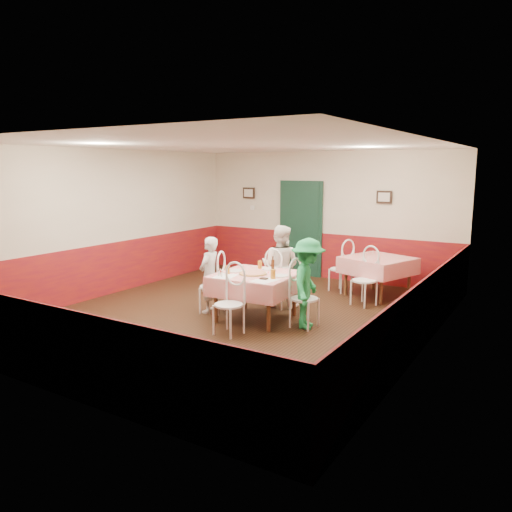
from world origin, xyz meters
The scene contains 39 objects.
floor centered at (0.00, 0.00, 0.00)m, with size 7.00×7.00×0.00m, color black.
ceiling centered at (0.00, 0.00, 2.80)m, with size 7.00×7.00×0.00m, color white.
back_wall centered at (0.00, 3.50, 1.40)m, with size 6.00×0.10×2.80m, color beige.
front_wall centered at (0.00, -3.50, 1.40)m, with size 6.00×0.10×2.80m, color beige.
left_wall centered at (-3.00, 0.00, 1.40)m, with size 0.10×7.00×2.80m, color beige.
right_wall centered at (3.00, 0.00, 1.40)m, with size 0.10×7.00×2.80m, color beige.
wainscot_back centered at (0.00, 3.48, 0.50)m, with size 6.00×0.03×1.00m, color maroon.
wainscot_front centered at (0.00, -3.48, 0.50)m, with size 6.00×0.03×1.00m, color maroon.
wainscot_left centered at (-2.98, 0.00, 0.50)m, with size 0.03×7.00×1.00m, color maroon.
wainscot_right centered at (2.98, 0.00, 0.50)m, with size 0.03×7.00×1.00m, color maroon.
door centered at (-0.60, 3.45, 1.05)m, with size 0.96×0.06×2.10m, color black.
picture_left centered at (-2.00, 3.45, 1.85)m, with size 0.32×0.03×0.26m, color black.
picture_right centered at (1.30, 3.45, 1.85)m, with size 0.32×0.03×0.26m, color black.
thermostat centered at (-1.90, 3.45, 1.50)m, with size 0.10×0.03×0.10m, color white.
main_table centered at (0.34, -0.02, 0.38)m, with size 1.22×1.22×0.77m, color red.
second_table centered at (1.54, 2.48, 0.38)m, with size 1.12×1.12×0.77m, color red.
chair_left centered at (-0.51, -0.06, 0.45)m, with size 0.42×0.42×0.90m, color white, non-canonical shape.
chair_right centered at (1.19, 0.03, 0.45)m, with size 0.42×0.42×0.90m, color white, non-canonical shape.
chair_far centered at (0.29, 0.83, 0.45)m, with size 0.42×0.42×0.90m, color white, non-canonical shape.
chair_near centered at (0.38, -0.87, 0.45)m, with size 0.42×0.42×0.90m, color white, non-canonical shape.
chair_second_a centered at (0.79, 2.48, 0.45)m, with size 0.42×0.42×0.90m, color white, non-canonical shape.
chair_second_b centered at (1.54, 1.73, 0.45)m, with size 0.42×0.42×0.90m, color white, non-canonical shape.
pizza centered at (0.32, -0.08, 0.77)m, with size 0.43×0.43×0.03m, color #B74723.
plate_left centered at (-0.06, -0.04, 0.77)m, with size 0.25×0.25×0.01m, color white.
plate_right centered at (0.76, 0.03, 0.77)m, with size 0.25×0.25×0.01m, color white.
plate_far centered at (0.33, 0.41, 0.77)m, with size 0.25×0.25×0.01m, color white.
glass_a centered at (-0.04, -0.27, 0.83)m, with size 0.07×0.07×0.13m, color #BF7219.
glass_b centered at (0.75, -0.20, 0.83)m, with size 0.08×0.08×0.15m, color #BF7219.
glass_c centered at (0.17, 0.38, 0.83)m, with size 0.07×0.07×0.13m, color #BF7219.
beer_bottle centered at (0.40, 0.42, 0.86)m, with size 0.06×0.06×0.20m, color #381C0A.
shaker_a centered at (-0.08, -0.45, 0.81)m, with size 0.04×0.04×0.09m, color silver.
shaker_b centered at (0.00, -0.49, 0.81)m, with size 0.04×0.04×0.09m, color silver.
shaker_c centered at (-0.11, -0.38, 0.81)m, with size 0.04×0.04×0.09m, color #B23319.
menu_left centered at (0.02, -0.44, 0.76)m, with size 0.30×0.40×0.00m, color white.
menu_right centered at (0.71, -0.37, 0.76)m, with size 0.30×0.40×0.00m, color white.
wallet centered at (0.66, -0.31, 0.77)m, with size 0.11×0.09×0.02m, color black.
diner_left centered at (-0.56, -0.07, 0.65)m, with size 0.47×0.31×1.30m, color gray.
diner_far centered at (0.29, 0.88, 0.73)m, with size 0.71×0.55×1.46m, color gray.
diner_right centered at (1.24, 0.03, 0.70)m, with size 0.90×0.52×1.40m, color gray.
Camera 1 is at (4.46, -6.70, 2.43)m, focal length 35.00 mm.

